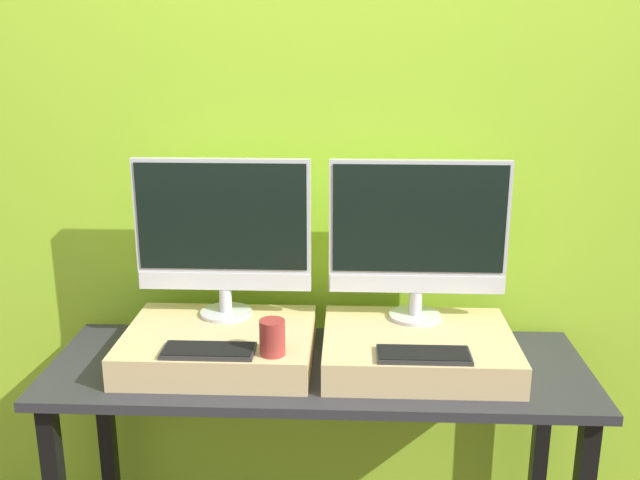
{
  "coord_description": "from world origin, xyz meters",
  "views": [
    {
      "loc": [
        0.09,
        -1.71,
        1.76
      ],
      "look_at": [
        0.0,
        0.43,
        1.15
      ],
      "focal_mm": 40.0,
      "sensor_mm": 36.0,
      "label": 1
    }
  ],
  "objects": [
    {
      "name": "mug",
      "position": [
        -0.12,
        0.14,
        0.94
      ],
      "size": [
        0.07,
        0.07,
        0.1
      ],
      "color": "#9E332D",
      "rests_on": "wooden_riser_left"
    },
    {
      "name": "monitor_left",
      "position": [
        -0.31,
        0.43,
        1.17
      ],
      "size": [
        0.55,
        0.17,
        0.51
      ],
      "color": "silver",
      "rests_on": "wooden_riser_left"
    },
    {
      "name": "monitor_right",
      "position": [
        0.31,
        0.43,
        1.17
      ],
      "size": [
        0.55,
        0.17,
        0.51
      ],
      "color": "silver",
      "rests_on": "wooden_riser_right"
    },
    {
      "name": "wall_back",
      "position": [
        0.0,
        0.63,
        1.3
      ],
      "size": [
        8.0,
        0.04,
        2.6
      ],
      "color": "#9ED12D",
      "rests_on": "ground_plane"
    },
    {
      "name": "wooden_riser_right",
      "position": [
        0.31,
        0.3,
        0.84
      ],
      "size": [
        0.57,
        0.45,
        0.1
      ],
      "color": "#D6B77F",
      "rests_on": "workbench"
    },
    {
      "name": "workbench",
      "position": [
        0.0,
        0.28,
        0.69
      ],
      "size": [
        1.64,
        0.56,
        0.79
      ],
      "color": "#2D2D33",
      "rests_on": "ground_plane"
    },
    {
      "name": "wooden_riser_left",
      "position": [
        -0.31,
        0.3,
        0.84
      ],
      "size": [
        0.57,
        0.45,
        0.1
      ],
      "color": "#D6B77F",
      "rests_on": "workbench"
    },
    {
      "name": "keyboard_right",
      "position": [
        0.31,
        0.14,
        0.9
      ],
      "size": [
        0.26,
        0.11,
        0.01
      ],
      "color": "#2D2D2D",
      "rests_on": "wooden_riser_right"
    },
    {
      "name": "keyboard_left",
      "position": [
        -0.31,
        0.14,
        0.9
      ],
      "size": [
        0.26,
        0.11,
        0.01
      ],
      "color": "#2D2D2D",
      "rests_on": "wooden_riser_left"
    }
  ]
}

